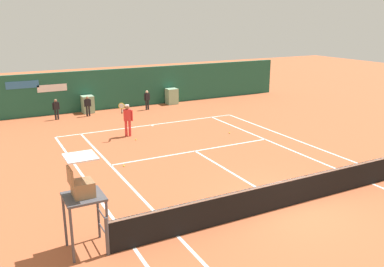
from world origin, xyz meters
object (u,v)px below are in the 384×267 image
object	(u,v)px
player_on_baseline	(127,117)
tennis_ball_near_service_line	(124,166)
ball_kid_left_post	(88,105)
tennis_ball_by_sideline	(136,139)
ball_kid_centre_post	(147,99)
ball_kid_right_post	(56,108)
tennis_ball_mid_court	(229,133)
umpire_chair	(83,191)

from	to	relation	value
player_on_baseline	tennis_ball_near_service_line	bearing A→B (deg)	90.54
ball_kid_left_post	tennis_ball_by_sideline	bearing A→B (deg)	100.63
ball_kid_centre_post	tennis_ball_near_service_line	bearing A→B (deg)	53.08
ball_kid_left_post	ball_kid_right_post	world-z (taller)	ball_kid_left_post
ball_kid_right_post	tennis_ball_by_sideline	size ratio (longest dim) A/B	18.46
tennis_ball_near_service_line	tennis_ball_mid_court	size ratio (longest dim) A/B	1.00
ball_kid_left_post	tennis_ball_mid_court	world-z (taller)	ball_kid_left_post
ball_kid_right_post	tennis_ball_by_sideline	distance (m)	6.79
ball_kid_centre_post	tennis_ball_by_sideline	distance (m)	6.95
umpire_chair	player_on_baseline	bearing A→B (deg)	155.03
tennis_ball_mid_court	umpire_chair	bearing A→B (deg)	-140.94
player_on_baseline	ball_kid_centre_post	xyz separation A→B (m)	(3.20, 5.36, -0.26)
umpire_chair	tennis_ball_by_sideline	world-z (taller)	umpire_chair
ball_kid_left_post	player_on_baseline	bearing A→B (deg)	100.62
ball_kid_right_post	tennis_ball_near_service_line	xyz separation A→B (m)	(0.98, -9.50, -0.69)
ball_kid_right_post	tennis_ball_by_sideline	world-z (taller)	ball_kid_right_post
umpire_chair	tennis_ball_mid_court	distance (m)	12.24
ball_kid_centre_post	tennis_ball_mid_court	size ratio (longest dim) A/B	19.05
ball_kid_right_post	tennis_ball_mid_court	distance (m)	10.55
player_on_baseline	ball_kid_right_post	world-z (taller)	player_on_baseline
umpire_chair	ball_kid_right_post	distance (m)	15.15
player_on_baseline	tennis_ball_by_sideline	bearing A→B (deg)	119.67
tennis_ball_near_service_line	ball_kid_right_post	bearing A→B (deg)	95.88
umpire_chair	ball_kid_centre_post	distance (m)	16.88
ball_kid_centre_post	tennis_ball_by_sideline	size ratio (longest dim) A/B	19.05
player_on_baseline	ball_kid_left_post	world-z (taller)	player_on_baseline
tennis_ball_near_service_line	player_on_baseline	bearing A→B (deg)	68.59
player_on_baseline	ball_kid_right_post	distance (m)	5.96
player_on_baseline	tennis_ball_mid_court	world-z (taller)	player_on_baseline
ball_kid_centre_post	ball_kid_right_post	distance (m)	5.81
ball_kid_centre_post	tennis_ball_by_sideline	bearing A→B (deg)	53.49
tennis_ball_mid_court	ball_kid_right_post	bearing A→B (deg)	135.68
ball_kid_centre_post	ball_kid_right_post	size ratio (longest dim) A/B	1.03
player_on_baseline	tennis_ball_by_sideline	distance (m)	1.28
ball_kid_left_post	tennis_ball_near_service_line	size ratio (longest dim) A/B	18.48
umpire_chair	player_on_baseline	size ratio (longest dim) A/B	1.40
tennis_ball_near_service_line	ball_kid_centre_post	bearing A→B (deg)	63.05
umpire_chair	tennis_ball_by_sideline	size ratio (longest dim) A/B	38.59
player_on_baseline	ball_kid_left_post	distance (m)	5.41
player_on_baseline	ball_kid_left_post	size ratio (longest dim) A/B	1.50
ball_kid_right_post	tennis_ball_mid_court	size ratio (longest dim) A/B	18.46
player_on_baseline	ball_kid_centre_post	size ratio (longest dim) A/B	1.45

